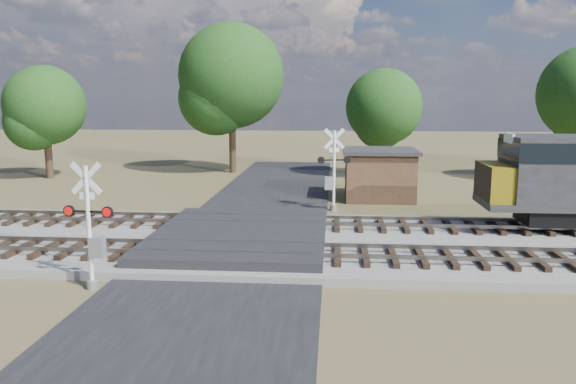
{
  "coord_description": "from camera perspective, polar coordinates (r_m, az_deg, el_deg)",
  "views": [
    {
      "loc": [
        3.81,
        -21.88,
        6.08
      ],
      "look_at": [
        1.85,
        2.0,
        2.0
      ],
      "focal_mm": 35.0,
      "sensor_mm": 36.0,
      "label": 1
    }
  ],
  "objects": [
    {
      "name": "track_near",
      "position": [
        20.68,
        2.62,
        -6.25
      ],
      "size": [
        140.0,
        2.6,
        0.33
      ],
      "color": "black",
      "rests_on": "ballast_bed"
    },
    {
      "name": "crossing_signal_far",
      "position": [
        30.1,
        4.51,
        1.55
      ],
      "size": [
        1.78,
        0.46,
        4.45
      ],
      "rotation": [
        0.0,
        0.0,
        3.32
      ],
      "color": "silver",
      "rests_on": "ground"
    },
    {
      "name": "crossing_panel",
      "position": [
        23.42,
        -4.84,
        -4.62
      ],
      "size": [
        7.0,
        9.0,
        0.62
      ],
      "primitive_type": "cube",
      "color": "#262628",
      "rests_on": "ground"
    },
    {
      "name": "road",
      "position": [
        23.01,
        -5.03,
        -5.59
      ],
      "size": [
        7.0,
        60.0,
        0.08
      ],
      "primitive_type": "cube",
      "color": "black",
      "rests_on": "ground"
    },
    {
      "name": "track_far",
      "position": [
        25.52,
        3.03,
        -3.18
      ],
      "size": [
        140.0,
        2.6,
        0.33
      ],
      "color": "black",
      "rests_on": "ballast_bed"
    },
    {
      "name": "equipment_shed",
      "position": [
        34.12,
        9.25,
        1.84
      ],
      "size": [
        4.4,
        4.4,
        2.99
      ],
      "rotation": [
        0.0,
        0.0,
        0.0
      ],
      "color": "#45301D",
      "rests_on": "ground"
    },
    {
      "name": "ballast_bed",
      "position": [
        23.96,
        19.58,
        -5.24
      ],
      "size": [
        140.0,
        10.0,
        0.3
      ],
      "primitive_type": "cube",
      "color": "gray",
      "rests_on": "ground"
    },
    {
      "name": "ground",
      "position": [
        23.02,
        -5.03,
        -5.69
      ],
      "size": [
        160.0,
        160.0,
        0.0
      ],
      "primitive_type": "plane",
      "color": "#4E4D2A",
      "rests_on": "ground"
    },
    {
      "name": "treeline",
      "position": [
        43.44,
        15.05,
        10.18
      ],
      "size": [
        84.16,
        11.41,
        11.87
      ],
      "color": "black",
      "rests_on": "ground"
    },
    {
      "name": "crossing_signal_near",
      "position": [
        18.77,
        -19.28,
        -4.37
      ],
      "size": [
        1.65,
        0.37,
        4.1
      ],
      "rotation": [
        0.0,
        0.0,
        -0.08
      ],
      "color": "silver",
      "rests_on": "ground"
    }
  ]
}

